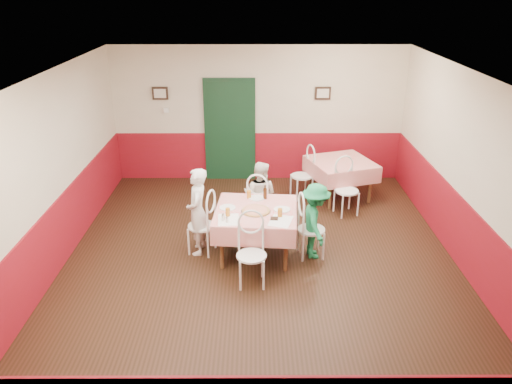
{
  "coord_description": "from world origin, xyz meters",
  "views": [
    {
      "loc": [
        -0.09,
        -6.62,
        3.97
      ],
      "look_at": [
        -0.07,
        0.22,
        1.05
      ],
      "focal_mm": 35.0,
      "sensor_mm": 36.0,
      "label": 1
    }
  ],
  "objects_px": {
    "chair_second_a": "(302,176)",
    "diner_far": "(260,196)",
    "chair_second_b": "(347,191)",
    "pizza": "(256,211)",
    "chair_near": "(251,256)",
    "diner_left": "(198,212)",
    "beer_bottle": "(265,193)",
    "diner_right": "(315,221)",
    "main_table": "(256,232)",
    "chair_left": "(201,226)",
    "glass_b": "(280,213)",
    "chair_far": "(260,205)",
    "wallet": "(274,219)",
    "second_table": "(340,180)",
    "glass_c": "(249,194)",
    "glass_a": "(228,212)",
    "chair_right": "(311,230)"
  },
  "relations": [
    {
      "from": "chair_second_a",
      "to": "diner_far",
      "type": "height_order",
      "value": "diner_far"
    },
    {
      "from": "chair_second_b",
      "to": "pizza",
      "type": "distance_m",
      "value": 2.26
    },
    {
      "from": "chair_near",
      "to": "diner_left",
      "type": "bearing_deg",
      "value": 129.71
    },
    {
      "from": "beer_bottle",
      "to": "diner_right",
      "type": "height_order",
      "value": "diner_right"
    },
    {
      "from": "main_table",
      "to": "chair_left",
      "type": "height_order",
      "value": "chair_left"
    },
    {
      "from": "main_table",
      "to": "glass_b",
      "type": "distance_m",
      "value": 0.62
    },
    {
      "from": "chair_far",
      "to": "chair_second_a",
      "type": "height_order",
      "value": "same"
    },
    {
      "from": "chair_far",
      "to": "wallet",
      "type": "bearing_deg",
      "value": 113.72
    },
    {
      "from": "second_table",
      "to": "glass_c",
      "type": "xyz_separation_m",
      "value": [
        -1.76,
        -1.76,
        0.45
      ]
    },
    {
      "from": "chair_left",
      "to": "chair_second_a",
      "type": "height_order",
      "value": "same"
    },
    {
      "from": "glass_a",
      "to": "chair_near",
      "type": "bearing_deg",
      "value": -60.82
    },
    {
      "from": "second_table",
      "to": "chair_near",
      "type": "bearing_deg",
      "value": -119.43
    },
    {
      "from": "chair_left",
      "to": "pizza",
      "type": "xyz_separation_m",
      "value": [
        0.84,
        -0.13,
        0.32
      ]
    },
    {
      "from": "second_table",
      "to": "chair_second_a",
      "type": "distance_m",
      "value": 0.75
    },
    {
      "from": "chair_second_a",
      "to": "wallet",
      "type": "distance_m",
      "value": 2.62
    },
    {
      "from": "chair_right",
      "to": "pizza",
      "type": "distance_m",
      "value": 0.91
    },
    {
      "from": "chair_far",
      "to": "glass_c",
      "type": "xyz_separation_m",
      "value": [
        -0.18,
        -0.41,
        0.37
      ]
    },
    {
      "from": "chair_left",
      "to": "chair_second_a",
      "type": "bearing_deg",
      "value": 156.78
    },
    {
      "from": "glass_b",
      "to": "pizza",
      "type": "bearing_deg",
      "value": 153.97
    },
    {
      "from": "main_table",
      "to": "chair_left",
      "type": "xyz_separation_m",
      "value": [
        -0.85,
        0.07,
        0.08
      ]
    },
    {
      "from": "chair_right",
      "to": "glass_c",
      "type": "xyz_separation_m",
      "value": [
        -0.96,
        0.5,
        0.37
      ]
    },
    {
      "from": "second_table",
      "to": "pizza",
      "type": "bearing_deg",
      "value": -126.17
    },
    {
      "from": "chair_second_b",
      "to": "glass_a",
      "type": "height_order",
      "value": "chair_second_b"
    },
    {
      "from": "wallet",
      "to": "diner_right",
      "type": "xyz_separation_m",
      "value": [
        0.63,
        0.26,
        -0.17
      ]
    },
    {
      "from": "second_table",
      "to": "diner_right",
      "type": "bearing_deg",
      "value": -108.4
    },
    {
      "from": "main_table",
      "to": "glass_b",
      "type": "xyz_separation_m",
      "value": [
        0.35,
        -0.24,
        0.45
      ]
    },
    {
      "from": "chair_near",
      "to": "main_table",
      "type": "bearing_deg",
      "value": 83.07
    },
    {
      "from": "diner_left",
      "to": "glass_a",
      "type": "bearing_deg",
      "value": 58.7
    },
    {
      "from": "chair_second_a",
      "to": "pizza",
      "type": "height_order",
      "value": "chair_second_a"
    },
    {
      "from": "second_table",
      "to": "wallet",
      "type": "xyz_separation_m",
      "value": [
        -1.39,
        -2.52,
        0.4
      ]
    },
    {
      "from": "chair_second_b",
      "to": "diner_right",
      "type": "xyz_separation_m",
      "value": [
        -0.75,
        -1.51,
        0.15
      ]
    },
    {
      "from": "main_table",
      "to": "chair_right",
      "type": "distance_m",
      "value": 0.85
    },
    {
      "from": "chair_right",
      "to": "chair_far",
      "type": "relative_size",
      "value": 1.0
    },
    {
      "from": "beer_bottle",
      "to": "diner_right",
      "type": "bearing_deg",
      "value": -32.24
    },
    {
      "from": "chair_far",
      "to": "glass_a",
      "type": "bearing_deg",
      "value": 79.74
    },
    {
      "from": "pizza",
      "to": "beer_bottle",
      "type": "relative_size",
      "value": 1.97
    },
    {
      "from": "chair_second_a",
      "to": "chair_second_b",
      "type": "distance_m",
      "value": 1.06
    },
    {
      "from": "chair_near",
      "to": "chair_second_b",
      "type": "distance_m",
      "value": 2.86
    },
    {
      "from": "diner_left",
      "to": "glass_c",
      "type": "bearing_deg",
      "value": 114.39
    },
    {
      "from": "chair_second_b",
      "to": "wallet",
      "type": "relative_size",
      "value": 8.18
    },
    {
      "from": "chair_right",
      "to": "chair_near",
      "type": "bearing_deg",
      "value": 122.89
    },
    {
      "from": "chair_near",
      "to": "pizza",
      "type": "bearing_deg",
      "value": 82.89
    },
    {
      "from": "second_table",
      "to": "wallet",
      "type": "distance_m",
      "value": 2.91
    },
    {
      "from": "chair_second_a",
      "to": "diner_far",
      "type": "bearing_deg",
      "value": -51.39
    },
    {
      "from": "main_table",
      "to": "chair_second_b",
      "type": "xyz_separation_m",
      "value": [
        1.65,
        1.44,
        0.08
      ]
    },
    {
      "from": "pizza",
      "to": "chair_near",
      "type": "bearing_deg",
      "value": -94.58
    },
    {
      "from": "chair_near",
      "to": "chair_second_a",
      "type": "relative_size",
      "value": 1.0
    },
    {
      "from": "second_table",
      "to": "glass_a",
      "type": "height_order",
      "value": "glass_a"
    },
    {
      "from": "pizza",
      "to": "chair_right",
      "type": "bearing_deg",
      "value": 0.15
    },
    {
      "from": "beer_bottle",
      "to": "wallet",
      "type": "bearing_deg",
      "value": -80.75
    }
  ]
}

